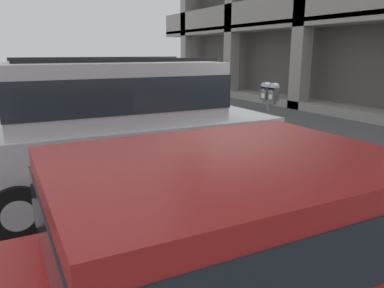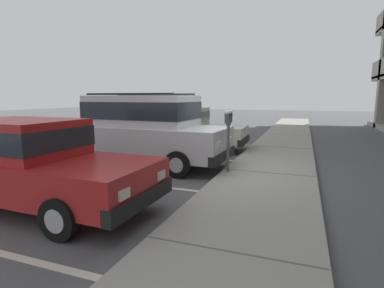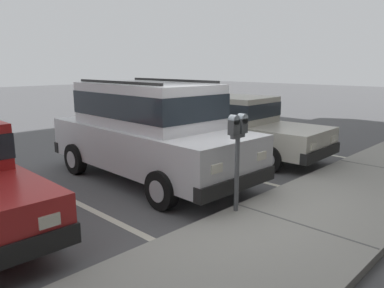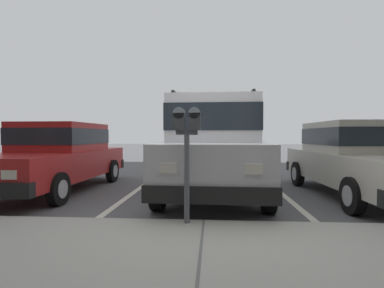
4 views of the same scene
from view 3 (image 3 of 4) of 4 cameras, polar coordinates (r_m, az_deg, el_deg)
name	(u,v)px [view 3 (image 3 of 4)]	position (r m, az deg, el deg)	size (l,w,h in m)	color
ground_plane	(227,211)	(6.33, 5.32, -10.11)	(80.00, 80.00, 0.10)	#565659
sidewalk	(299,228)	(5.64, 15.92, -12.18)	(40.00, 2.20, 0.12)	#9E9B93
parking_stall_lines	(96,212)	(6.31, -14.42, -10.01)	(12.99, 4.80, 0.01)	silver
silver_suv	(148,127)	(7.63, -6.68, 2.54)	(2.12, 4.83, 2.03)	silver
red_sedan	(237,124)	(9.78, 6.94, 2.99)	(1.95, 4.54, 1.54)	beige
parking_meter_near	(238,140)	(5.60, 6.97, 0.65)	(0.35, 0.12, 1.50)	#595B60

